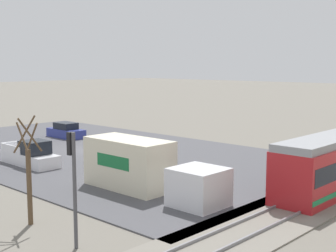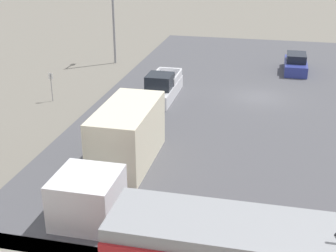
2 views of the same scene
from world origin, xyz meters
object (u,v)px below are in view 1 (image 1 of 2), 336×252
at_px(box_truck, 144,169).
at_px(pickup_truck, 31,155).
at_px(traffic_light_pole, 73,173).
at_px(sedan_car_0, 66,131).
at_px(street_tree, 29,176).

distance_m(box_truck, pickup_truck, 11.74).
bearing_deg(pickup_truck, box_truck, 93.32).
distance_m(pickup_truck, traffic_light_pole, 17.44).
bearing_deg(pickup_truck, traffic_light_pole, 65.34).
relative_size(box_truck, traffic_light_pole, 1.99).
bearing_deg(sedan_car_0, street_tree, 51.80).
bearing_deg(box_truck, traffic_light_pole, 26.88).
relative_size(pickup_truck, street_tree, 1.08).
relative_size(pickup_truck, sedan_car_0, 1.25).
xyz_separation_m(box_truck, street_tree, (7.63, 0.02, 0.90)).
relative_size(sedan_car_0, traffic_light_pole, 0.92).
relative_size(pickup_truck, traffic_light_pole, 1.15).
distance_m(traffic_light_pole, street_tree, 4.07).
xyz_separation_m(pickup_truck, sedan_car_0, (-9.63, -9.34, -0.08)).
distance_m(sedan_car_0, traffic_light_pole, 30.27).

